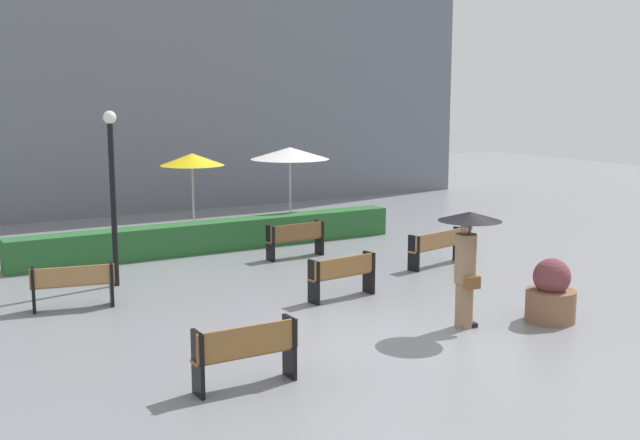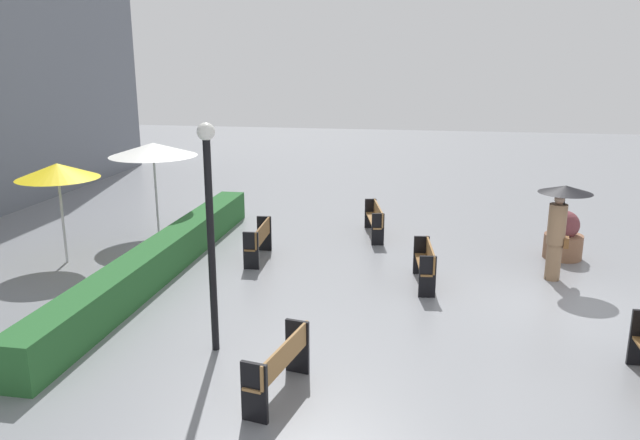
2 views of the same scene
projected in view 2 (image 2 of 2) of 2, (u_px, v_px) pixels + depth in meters
ground_plane at (558, 305)px, 12.17m from camera, size 60.00×60.00×0.00m
bench_far_left at (280, 363)px, 8.79m from camera, size 1.59×0.66×0.86m
bench_far_right at (375, 218)px, 16.74m from camera, size 1.82×0.67×0.85m
bench_back_row at (259, 239)px, 14.80m from camera, size 1.58×0.43×0.88m
bench_mid_center at (426, 262)px, 13.12m from camera, size 1.56×0.49×0.88m
pedestrian_with_umbrella at (560, 216)px, 13.21m from camera, size 1.12×1.12×2.10m
planter_pot at (564, 238)px, 14.90m from camera, size 0.90×0.90×1.17m
lamp_post at (210, 215)px, 9.75m from camera, size 0.28×0.28×3.76m
patio_umbrella_yellow at (57, 171)px, 14.18m from camera, size 1.86×1.86×2.37m
patio_umbrella_white at (153, 150)px, 16.43m from camera, size 2.32×2.32×2.52m
hedge_strip at (161, 258)px, 13.78m from camera, size 10.50×0.70×0.78m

